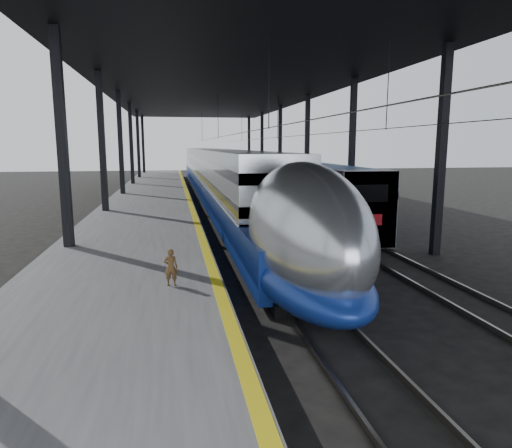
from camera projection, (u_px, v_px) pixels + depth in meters
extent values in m
plane|color=black|center=(238.00, 306.00, 13.83)|extent=(160.00, 160.00, 0.00)
cube|color=#4C4C4F|center=(149.00, 207.00, 32.51)|extent=(6.00, 80.00, 1.00)
cube|color=gold|center=(189.00, 199.00, 32.93)|extent=(0.30, 80.00, 0.01)
cube|color=slate|center=(216.00, 211.00, 33.44)|extent=(0.08, 80.00, 0.16)
cube|color=slate|center=(236.00, 210.00, 33.69)|extent=(0.08, 80.00, 0.16)
cube|color=slate|center=(283.00, 209.00, 34.32)|extent=(0.08, 80.00, 0.16)
cube|color=slate|center=(301.00, 209.00, 34.58)|extent=(0.08, 80.00, 0.16)
cube|color=black|center=(63.00, 154.00, 16.89)|extent=(0.35, 0.35, 9.00)
cube|color=black|center=(441.00, 153.00, 19.63)|extent=(0.35, 0.35, 9.00)
cube|color=black|center=(102.00, 151.00, 26.58)|extent=(0.35, 0.35, 9.00)
cube|color=black|center=(352.00, 150.00, 29.32)|extent=(0.35, 0.35, 9.00)
cube|color=black|center=(121.00, 150.00, 36.28)|extent=(0.35, 0.35, 9.00)
cube|color=black|center=(307.00, 149.00, 39.02)|extent=(0.35, 0.35, 9.00)
cube|color=black|center=(131.00, 149.00, 45.97)|extent=(0.35, 0.35, 9.00)
cube|color=black|center=(280.00, 149.00, 48.71)|extent=(0.35, 0.35, 9.00)
cube|color=black|center=(138.00, 148.00, 55.66)|extent=(0.35, 0.35, 9.00)
cube|color=black|center=(262.00, 148.00, 58.40)|extent=(0.35, 0.35, 9.00)
cube|color=black|center=(143.00, 148.00, 65.36)|extent=(0.35, 0.35, 9.00)
cube|color=black|center=(249.00, 148.00, 68.10)|extent=(0.35, 0.35, 9.00)
cube|color=black|center=(223.00, 82.00, 32.00)|extent=(18.00, 75.00, 0.45)
cylinder|color=slate|center=(225.00, 136.00, 32.65)|extent=(0.03, 74.00, 0.03)
cylinder|color=slate|center=(293.00, 136.00, 33.54)|extent=(0.03, 74.00, 0.03)
cube|color=#ACAFB3|center=(212.00, 171.00, 44.25)|extent=(3.03, 57.00, 4.18)
cube|color=navy|center=(214.00, 186.00, 43.01)|extent=(3.11, 62.00, 1.62)
cube|color=silver|center=(212.00, 176.00, 44.33)|extent=(3.13, 57.00, 0.10)
cube|color=black|center=(212.00, 158.00, 44.04)|extent=(3.07, 57.00, 0.44)
cube|color=black|center=(212.00, 171.00, 44.25)|extent=(3.07, 57.00, 0.44)
ellipsoid|color=#ACAFB3|center=(303.00, 231.00, 13.74)|extent=(3.03, 8.40, 4.18)
ellipsoid|color=navy|center=(302.00, 270.00, 13.94)|extent=(3.11, 8.40, 1.78)
ellipsoid|color=black|center=(334.00, 217.00, 11.07)|extent=(1.57, 2.20, 0.94)
cube|color=black|center=(302.00, 296.00, 14.08)|extent=(2.30, 2.60, 0.40)
cube|color=black|center=(223.00, 206.00, 35.41)|extent=(2.30, 2.60, 0.40)
cube|color=#16488F|center=(311.00, 192.00, 29.46)|extent=(2.63, 18.00, 3.57)
cube|color=gray|center=(365.00, 209.00, 21.31)|extent=(2.67, 1.20, 3.61)
cube|color=black|center=(371.00, 193.00, 20.58)|extent=(1.60, 0.06, 0.80)
cube|color=#A40C14|center=(370.00, 220.00, 20.79)|extent=(1.13, 0.06, 0.52)
cube|color=gray|center=(258.00, 174.00, 47.88)|extent=(2.63, 18.00, 3.57)
cube|color=gray|center=(234.00, 166.00, 66.30)|extent=(2.63, 18.00, 3.57)
cube|color=black|center=(345.00, 235.00, 23.93)|extent=(2.06, 2.40, 0.36)
cube|color=black|center=(263.00, 193.00, 45.26)|extent=(2.06, 2.40, 0.36)
imported|color=#51371B|center=(171.00, 267.00, 12.45)|extent=(0.40, 0.29, 1.03)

